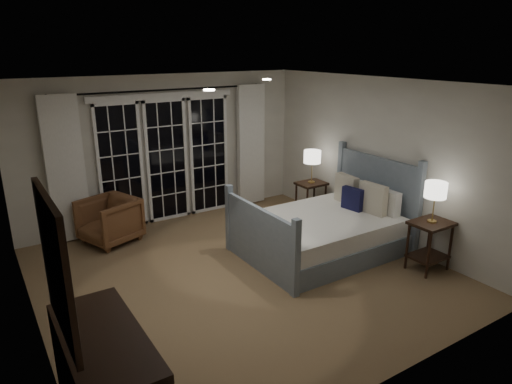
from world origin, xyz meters
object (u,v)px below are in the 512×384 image
nightstand_right (311,194)px  lamp_right (312,157)px  lamp_left (436,191)px  armchair (109,220)px  bed (324,230)px  nightstand_left (430,238)px

nightstand_right → lamp_right: (-0.00, -0.00, 0.68)m
nightstand_right → lamp_left: lamp_left is taller
armchair → nightstand_right: bearing=55.9°
bed → armchair: 3.30m
nightstand_left → lamp_right: size_ratio=1.21×
nightstand_left → nightstand_right: 2.45m
nightstand_right → armchair: size_ratio=0.82×
nightstand_right → bed: bearing=-121.1°
lamp_left → bed: bearing=123.2°
nightstand_left → armchair: (-3.39, 3.27, -0.11)m
nightstand_left → lamp_left: size_ratio=1.26×
bed → nightstand_left: bed is taller
lamp_left → lamp_right: lamp_left is taller
bed → armchair: (-2.59, 2.05, 0.03)m
bed → nightstand_right: size_ratio=3.52×
nightstand_right → lamp_right: 0.68m
lamp_right → armchair: size_ratio=0.74×
lamp_left → armchair: size_ratio=0.71×
nightstand_left → lamp_right: bearing=91.3°
bed → nightstand_right: (0.74, 1.24, 0.09)m
nightstand_right → armchair: bearing=166.3°
lamp_left → nightstand_left: bearing=180.0°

